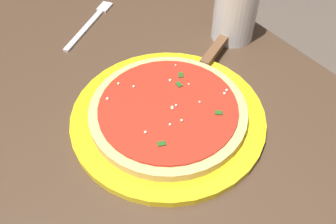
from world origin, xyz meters
The scene contains 6 objects.
restaurant_table centered at (0.00, 0.00, 0.60)m, with size 1.12×0.68×0.74m.
serving_plate centered at (0.01, 0.02, 0.75)m, with size 0.32×0.32×0.01m, color yellow.
pizza centered at (0.01, 0.02, 0.77)m, with size 0.26×0.26×0.02m.
pizza_server centered at (-0.05, 0.16, 0.76)m, with size 0.13×0.22×0.01m.
cup_tall_drink centered at (-0.09, 0.26, 0.81)m, with size 0.09×0.09×0.12m, color silver.
fork centered at (-0.31, 0.05, 0.75)m, with size 0.12×0.17×0.00m.
Camera 1 is at (0.34, -0.22, 1.22)m, focal length 40.04 mm.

